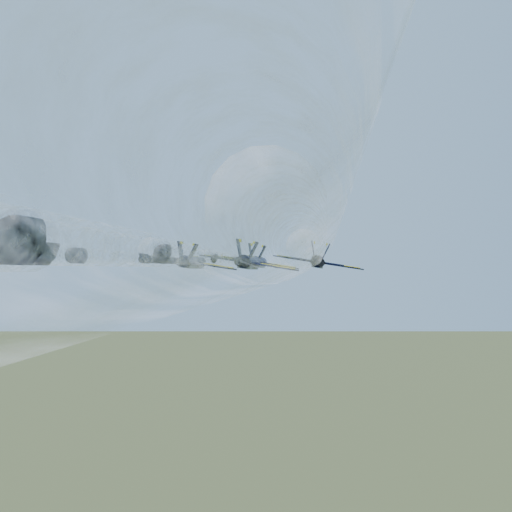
{
  "coord_description": "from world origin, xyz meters",
  "views": [
    {
      "loc": [
        5.62,
        -122.02,
        98.74
      ],
      "look_at": [
        2.86,
        -1.78,
        99.59
      ],
      "focal_mm": 50.0,
      "sensor_mm": 36.0,
      "label": 1
    }
  ],
  "objects_px": {
    "jet_left": "(193,262)",
    "jet_slot": "(249,262)",
    "jet_right": "(318,262)",
    "jet_lead": "(258,262)"
  },
  "relations": [
    {
      "from": "jet_left",
      "to": "jet_right",
      "type": "bearing_deg",
      "value": 3.08
    },
    {
      "from": "jet_lead",
      "to": "jet_right",
      "type": "xyz_separation_m",
      "value": [
        10.22,
        -12.52,
        0.0
      ]
    },
    {
      "from": "jet_lead",
      "to": "jet_left",
      "type": "height_order",
      "value": "same"
    },
    {
      "from": "jet_left",
      "to": "jet_slot",
      "type": "distance_m",
      "value": 15.65
    },
    {
      "from": "jet_lead",
      "to": "jet_slot",
      "type": "xyz_separation_m",
      "value": [
        -0.87,
        -24.25,
        0.0
      ]
    },
    {
      "from": "jet_lead",
      "to": "jet_right",
      "type": "relative_size",
      "value": 1.0
    },
    {
      "from": "jet_left",
      "to": "jet_slot",
      "type": "relative_size",
      "value": 1.0
    },
    {
      "from": "jet_right",
      "to": "jet_slot",
      "type": "height_order",
      "value": "same"
    },
    {
      "from": "jet_left",
      "to": "jet_right",
      "type": "height_order",
      "value": "same"
    },
    {
      "from": "jet_lead",
      "to": "jet_left",
      "type": "bearing_deg",
      "value": -127.28
    }
  ]
}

